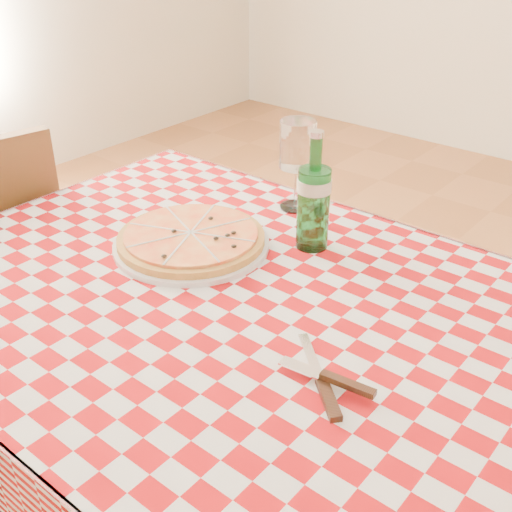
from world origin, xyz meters
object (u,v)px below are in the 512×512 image
(dining_table, at_px, (244,348))
(pizza_plate, at_px, (191,238))
(wine_glass, at_px, (297,166))
(water_bottle, at_px, (314,191))

(dining_table, distance_m, pizza_plate, 0.26)
(dining_table, distance_m, wine_glass, 0.45)
(water_bottle, height_order, wine_glass, water_bottle)
(dining_table, xyz_separation_m, pizza_plate, (-0.21, 0.09, 0.12))
(pizza_plate, xyz_separation_m, wine_glass, (0.05, 0.28, 0.08))
(pizza_plate, distance_m, water_bottle, 0.26)
(dining_table, bearing_deg, wine_glass, 113.24)
(water_bottle, distance_m, wine_glass, 0.18)
(dining_table, relative_size, water_bottle, 5.00)
(water_bottle, bearing_deg, dining_table, -83.69)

